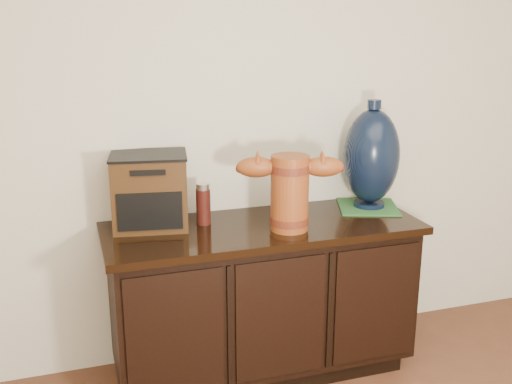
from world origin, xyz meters
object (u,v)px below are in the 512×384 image
object	(u,v)px
lamp_base	(371,157)
spray_can	(203,204)
terracotta_vessel	(290,188)
tv_radio	(150,191)
sideboard	(262,297)

from	to	relation	value
lamp_base	spray_can	size ratio (longest dim) A/B	2.75
terracotta_vessel	tv_radio	distance (m)	0.63
terracotta_vessel	spray_can	world-z (taller)	terracotta_vessel
terracotta_vessel	tv_radio	size ratio (longest dim) A/B	1.28
lamp_base	terracotta_vessel	bearing A→B (deg)	-159.90
sideboard	spray_can	world-z (taller)	spray_can
tv_radio	lamp_base	xyz separation A→B (m)	(1.08, -0.05, 0.09)
sideboard	terracotta_vessel	xyz separation A→B (m)	(0.09, -0.10, 0.56)
tv_radio	spray_can	distance (m)	0.25
lamp_base	spray_can	distance (m)	0.87
terracotta_vessel	tv_radio	bearing A→B (deg)	174.18
tv_radio	lamp_base	distance (m)	1.09
terracotta_vessel	lamp_base	bearing A→B (deg)	36.10
terracotta_vessel	spray_can	size ratio (longest dim) A/B	2.48
terracotta_vessel	lamp_base	xyz separation A→B (m)	(0.50, 0.18, 0.07)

